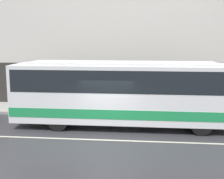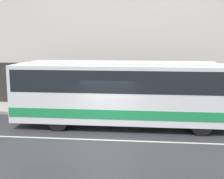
{
  "view_description": "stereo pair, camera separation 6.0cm",
  "coord_description": "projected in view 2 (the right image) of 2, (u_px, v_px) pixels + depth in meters",
  "views": [
    {
      "loc": [
        1.7,
        -13.01,
        4.46
      ],
      "look_at": [
        0.11,
        2.23,
        1.88
      ],
      "focal_mm": 50.0,
      "sensor_mm": 36.0,
      "label": 1
    },
    {
      "loc": [
        1.76,
        -13.0,
        4.46
      ],
      "look_at": [
        0.11,
        2.23,
        1.88
      ],
      "focal_mm": 50.0,
      "sensor_mm": 36.0,
      "label": 2
    }
  ],
  "objects": [
    {
      "name": "ground_plane",
      "position": [
        104.0,
        140.0,
        13.68
      ],
      "size": [
        60.0,
        60.0,
        0.0
      ],
      "primitive_type": "plane",
      "color": "#333338"
    },
    {
      "name": "sidewalk",
      "position": [
        116.0,
        110.0,
        18.92
      ],
      "size": [
        60.0,
        2.73,
        0.15
      ],
      "color": "#A09E99",
      "rests_on": "ground_plane"
    },
    {
      "name": "building_facade",
      "position": [
        118.0,
        5.0,
        19.34
      ],
      "size": [
        60.0,
        0.35,
        13.29
      ],
      "color": "silver",
      "rests_on": "ground_plane"
    },
    {
      "name": "lane_stripe",
      "position": [
        104.0,
        140.0,
        13.67
      ],
      "size": [
        54.0,
        0.14,
        0.01
      ],
      "color": "beige",
      "rests_on": "ground_plane"
    },
    {
      "name": "transit_bus",
      "position": [
        122.0,
        91.0,
        15.49
      ],
      "size": [
        10.76,
        2.49,
        3.26
      ],
      "color": "white",
      "rests_on": "ground_plane"
    },
    {
      "name": "pedestrian_waiting",
      "position": [
        131.0,
        97.0,
        18.59
      ],
      "size": [
        0.36,
        0.36,
        1.65
      ],
      "color": "#1E5933",
      "rests_on": "sidewalk"
    }
  ]
}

